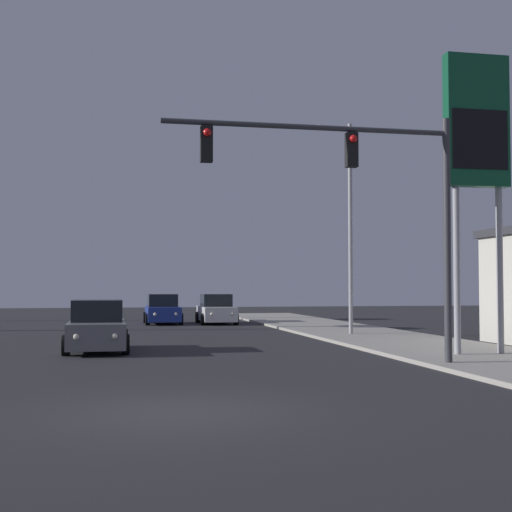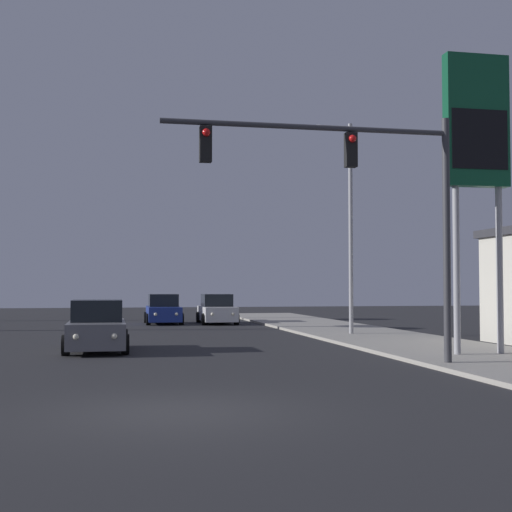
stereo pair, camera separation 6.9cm
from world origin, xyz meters
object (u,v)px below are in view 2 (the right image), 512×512
Objects in this scene: car_grey at (97,328)px; street_lamp at (348,216)px; car_blue at (163,310)px; traffic_light_mast at (367,186)px; car_white at (217,310)px; gas_station_sign at (477,137)px.

street_lamp reaches higher than car_grey.
car_blue is 0.56× the size of traffic_light_mast.
car_blue is at bearing -8.59° from car_white.
traffic_light_mast is at bearing -106.24° from street_lamp.
traffic_light_mast is at bearing 137.10° from car_grey.
traffic_light_mast is 0.86× the size of street_lamp.
traffic_light_mast is 0.86× the size of gas_station_sign.
gas_station_sign is at bearing 110.88° from car_blue.
car_blue is (3.30, 16.64, 0.00)m from car_grey.
gas_station_sign is at bearing 103.80° from car_white.
traffic_light_mast is 11.94m from street_lamp.
street_lamp reaches higher than car_white.
car_white is (3.00, -0.47, 0.00)m from car_blue.
street_lamp is 1.00× the size of gas_station_sign.
car_white is 0.48× the size of street_lamp.
car_grey is 13.41m from gas_station_sign.
gas_station_sign reaches higher than car_white.
car_blue is at bearing 121.14° from street_lamp.
gas_station_sign is (7.92, -21.07, 5.86)m from car_blue.
gas_station_sign is at bearing 158.22° from car_grey.
gas_station_sign is (4.22, 2.02, 1.87)m from traffic_light_mast.
gas_station_sign is (0.89, -9.44, 1.50)m from street_lamp.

